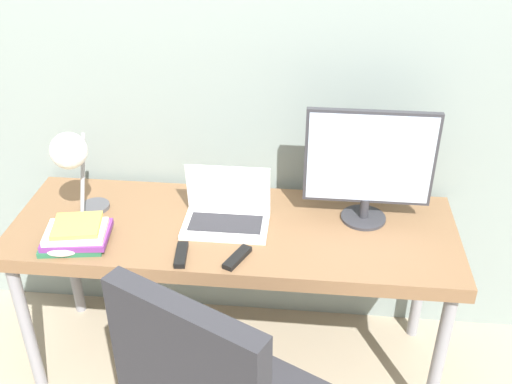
{
  "coord_description": "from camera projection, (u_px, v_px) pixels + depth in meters",
  "views": [
    {
      "loc": [
        0.29,
        -1.64,
        2.07
      ],
      "look_at": [
        0.1,
        0.27,
        0.91
      ],
      "focal_mm": 42.0,
      "sensor_mm": 36.0,
      "label": 1
    }
  ],
  "objects": [
    {
      "name": "media_remote",
      "position": [
        181.0,
        255.0,
        2.19
      ],
      "size": [
        0.05,
        0.14,
        0.02
      ],
      "color": "black",
      "rests_on": "desk"
    },
    {
      "name": "game_controller",
      "position": [
        62.0,
        248.0,
        2.21
      ],
      "size": [
        0.14,
        0.09,
        0.04
      ],
      "color": "white",
      "rests_on": "desk"
    },
    {
      "name": "book_stack",
      "position": [
        76.0,
        235.0,
        2.25
      ],
      "size": [
        0.27,
        0.23,
        0.08
      ],
      "color": "#286B47",
      "rests_on": "desk"
    },
    {
      "name": "laptop",
      "position": [
        227.0,
        213.0,
        2.36
      ],
      "size": [
        0.34,
        0.22,
        0.23
      ],
      "color": "silver",
      "rests_on": "desk"
    },
    {
      "name": "desk_lamp",
      "position": [
        71.0,
        157.0,
        2.2
      ],
      "size": [
        0.14,
        0.28,
        0.41
      ],
      "color": "#4C4C51",
      "rests_on": "desk"
    },
    {
      "name": "monitor",
      "position": [
        369.0,
        163.0,
        2.28
      ],
      "size": [
        0.5,
        0.18,
        0.47
      ],
      "color": "#333338",
      "rests_on": "desk"
    },
    {
      "name": "wall_back",
      "position": [
        242.0,
        57.0,
        2.39
      ],
      "size": [
        8.0,
        0.05,
        2.6
      ],
      "color": "gray",
      "rests_on": "ground_plane"
    },
    {
      "name": "tv_remote",
      "position": [
        237.0,
        257.0,
        2.18
      ],
      "size": [
        0.1,
        0.15,
        0.02
      ],
      "color": "black",
      "rests_on": "desk"
    },
    {
      "name": "desk",
      "position": [
        233.0,
        239.0,
        2.4
      ],
      "size": [
        1.77,
        0.61,
        0.73
      ],
      "color": "brown",
      "rests_on": "ground_plane"
    }
  ]
}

